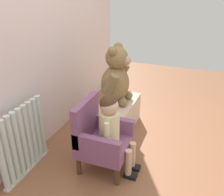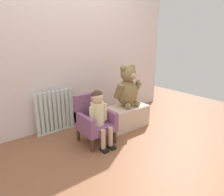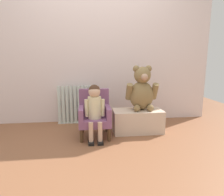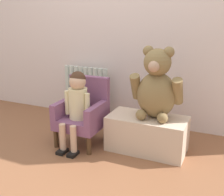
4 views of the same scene
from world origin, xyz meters
The scene contains 7 objects.
ground_plane centered at (0.00, 0.00, 0.00)m, with size 6.00×6.00×0.00m, color brown.
back_wall centered at (0.00, 1.19, 1.20)m, with size 3.80×0.05×2.40m, color silver.
radiator centered at (-0.33, 1.07, 0.30)m, with size 0.56×0.05×0.60m.
child_armchair centered at (-0.04, 0.50, 0.30)m, with size 0.41×0.41×0.62m.
child_figure centered at (-0.04, 0.39, 0.45)m, with size 0.25×0.35×0.70m.
low_bench centered at (0.56, 0.57, 0.16)m, with size 0.69×0.35×0.32m, color beige.
large_teddy_bear centered at (0.62, 0.60, 0.59)m, with size 0.45×0.31×0.62m.
Camera 3 is at (-0.12, -2.07, 1.02)m, focal length 32.00 mm.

